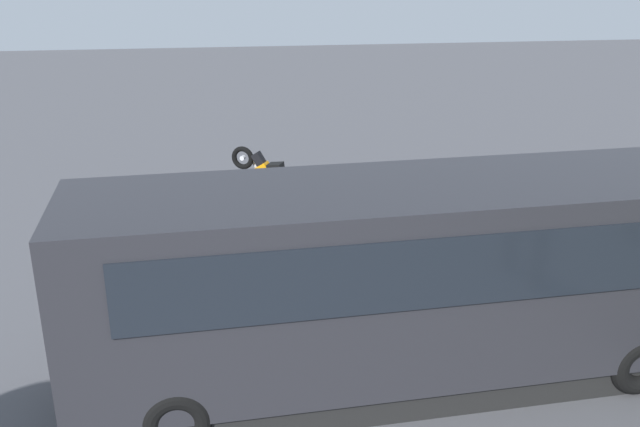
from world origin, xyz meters
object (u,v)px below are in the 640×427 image
Objects in this scene: spectator_far_left at (473,250)px; stunt_motorcycle at (267,178)px; spectator_right at (284,258)px; spectator_centre at (354,257)px; spectator_left at (419,250)px; spectator_far_right at (224,264)px; tour_bus at (401,285)px; traffic_cone at (348,200)px; parked_motorcycle_silver at (188,308)px.

spectator_far_left is 6.34m from stunt_motorcycle.
stunt_motorcycle is at bearing -91.13° from spectator_right.
spectator_centre is 0.85× the size of stunt_motorcycle.
spectator_left is 1.05× the size of spectator_far_right.
spectator_far_left is at bearing 176.00° from spectator_right.
spectator_far_left is (-2.09, -2.41, -0.57)m from tour_bus.
spectator_left is 0.91× the size of stunt_motorcycle.
spectator_centre is at bearing -5.60° from spectator_far_left.
spectator_far_left is 5.62m from traffic_cone.
spectator_centre is 0.99× the size of spectator_far_right.
parked_motorcycle_silver is 1.06× the size of stunt_motorcycle.
stunt_motorcycle is (1.24, -5.05, 0.09)m from spectator_centre.
spectator_centre reaches higher than parked_motorcycle_silver.
spectator_centre is at bearing 80.07° from traffic_cone.
parked_motorcycle_silver is 3.25× the size of traffic_cone.
tour_bus is 7.95m from traffic_cone.
spectator_far_right is 0.86× the size of stunt_motorcycle.
tour_bus is 4.89× the size of parked_motorcycle_silver.
tour_bus is 5.16× the size of stunt_motorcycle.
spectator_right is at bearing -159.42° from parked_motorcycle_silver.
spectator_left is at bearing -112.72° from tour_bus.
tour_bus reaches higher than spectator_left.
spectator_left is 2.61m from spectator_right.
tour_bus reaches higher than spectator_right.
spectator_left is 4.49m from parked_motorcycle_silver.
spectator_right is (1.53, -2.66, -0.62)m from tour_bus.
parked_motorcycle_silver is at bearing 55.16° from traffic_cone.
spectator_left is 5.69m from stunt_motorcycle.
spectator_right is at bearing -179.47° from spectator_far_right.
stunt_motorcycle is (1.43, -7.69, -0.58)m from tour_bus.
spectator_left reaches higher than traffic_cone.
spectator_left is 0.86× the size of parked_motorcycle_silver.
spectator_far_right is (4.75, -0.24, -0.08)m from spectator_far_left.
spectator_far_left is 1.04× the size of spectator_right.
traffic_cone is (-2.14, -0.12, -0.76)m from stunt_motorcycle.
spectator_left reaches higher than parked_motorcycle_silver.
spectator_centre is at bearing -85.90° from tour_bus.
spectator_far_left is 1.08× the size of spectator_centre.
tour_bus reaches higher than stunt_motorcycle.
parked_motorcycle_silver is at bearing 20.58° from spectator_right.
spectator_far_left reaches higher than parked_motorcycle_silver.
tour_bus is 4.05m from parked_motorcycle_silver.
spectator_left is (1.01, -0.17, -0.01)m from spectator_far_left.
spectator_left reaches higher than spectator_far_right.
spectator_centre is 5.29m from traffic_cone.
spectator_right reaches higher than spectator_far_right.
parked_motorcycle_silver is at bearing 71.48° from stunt_motorcycle.
traffic_cone is (1.37, -5.40, -0.77)m from spectator_far_left.
stunt_motorcycle reaches higher than spectator_centre.
spectator_far_right is at bearing 76.23° from stunt_motorcycle.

